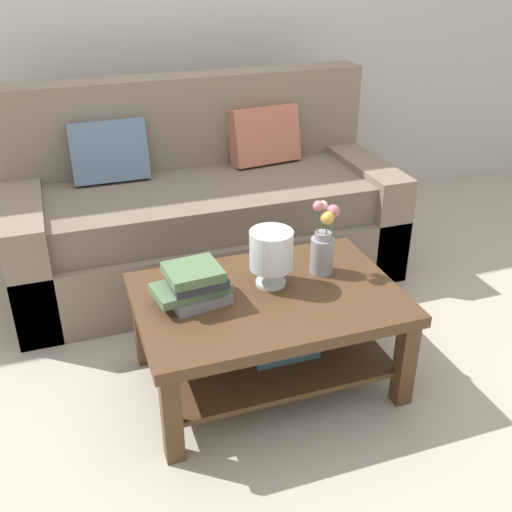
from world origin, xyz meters
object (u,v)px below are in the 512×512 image
Objects in this scene: coffee_table at (268,319)px; couch at (203,211)px; glass_hurricane_vase at (271,252)px; flower_pitcher at (323,245)px; book_stack_main at (194,284)px.

couch is at bearing 89.85° from coffee_table.
flower_pitcher is at bearing 5.85° from glass_hurricane_vase.
book_stack_main is (-0.30, 0.05, 0.20)m from coffee_table.
flower_pitcher is (0.28, -0.98, 0.21)m from couch.
coffee_table is at bearing -90.15° from couch.
book_stack_main is at bearing -174.98° from flower_pitcher.
couch is at bearing 91.94° from glass_hurricane_vase.
coffee_table is 0.36m from book_stack_main.
coffee_table is 0.29m from glass_hurricane_vase.
couch reaches higher than coffee_table.
book_stack_main is at bearing 170.85° from coffee_table.
flower_pitcher is at bearing 19.20° from coffee_table.
couch is 6.20× the size of flower_pitcher.
coffee_table is (-0.00, -1.08, -0.04)m from couch.
couch reaches higher than flower_pitcher.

